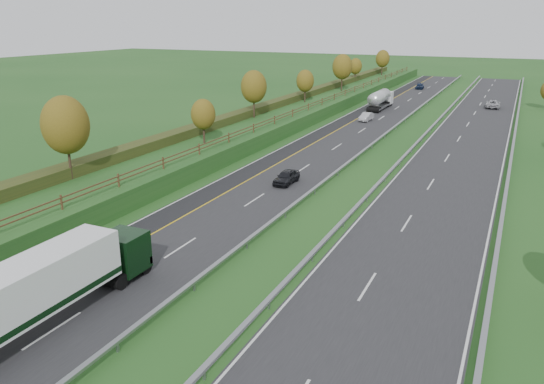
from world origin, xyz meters
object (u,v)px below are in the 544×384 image
at_px(car_silver_mid, 366,117).
at_px(car_small_far, 420,86).
at_px(road_tanker, 381,99).
at_px(car_oncoming, 493,104).
at_px(car_dark_near, 286,177).
at_px(box_lorry, 32,293).

xyz_separation_m(car_silver_mid, car_small_far, (0.13, 47.60, -0.02)).
bearing_deg(road_tanker, car_oncoming, 27.88).
relative_size(road_tanker, car_oncoming, 2.06).
distance_m(road_tanker, car_silver_mid, 13.45).
height_order(car_dark_near, car_oncoming, car_oncoming).
distance_m(box_lorry, road_tanker, 82.02).
height_order(road_tanker, car_small_far, road_tanker).
bearing_deg(car_oncoming, car_silver_mid, 51.08).
bearing_deg(car_silver_mid, car_oncoming, 57.22).
relative_size(car_dark_near, car_silver_mid, 1.00).
bearing_deg(road_tanker, box_lorry, -88.58).
distance_m(box_lorry, car_dark_near, 30.48).
xyz_separation_m(car_dark_near, car_small_far, (-2.10, 85.82, -0.04)).
bearing_deg(car_dark_near, car_oncoming, 76.13).
height_order(car_dark_near, car_small_far, car_dark_near).
xyz_separation_m(box_lorry, car_oncoming, (17.16, 92.14, -1.53)).
bearing_deg(car_small_far, car_oncoming, -58.37).
bearing_deg(box_lorry, car_dark_near, 87.65).
relative_size(car_dark_near, car_oncoming, 0.74).
bearing_deg(box_lorry, car_small_far, 90.42).
relative_size(box_lorry, car_silver_mid, 4.02).
xyz_separation_m(car_small_far, car_oncoming, (18.01, -24.09, 0.11)).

